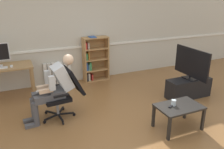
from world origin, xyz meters
TOP-DOWN VIEW (x-y plane):
  - ground_plane at (0.00, 0.00)m, footprint 18.00×18.00m
  - back_wall at (0.00, 2.65)m, footprint 12.00×0.13m
  - computer_desk at (-1.95, 2.15)m, footprint 1.36×0.65m
  - computer_mouse at (-1.70, 2.03)m, footprint 0.06×0.10m
  - bookshelf at (0.33, 2.44)m, footprint 0.68×0.29m
  - radiator at (-0.64, 2.54)m, footprint 0.70×0.08m
  - office_chair at (-0.83, 0.83)m, footprint 0.83×0.62m
  - person_seated at (-1.02, 0.82)m, footprint 1.01×0.41m
  - tv_stand at (1.92, 0.54)m, footprint 1.03×0.37m
  - tv_screen at (1.92, 0.54)m, footprint 0.20×1.01m
  - coffee_table at (0.85, -0.41)m, footprint 0.77×0.50m
  - drinking_glass at (0.77, -0.36)m, footprint 0.08×0.08m
  - spare_remote at (0.71, -0.37)m, footprint 0.15×0.10m

SIDE VIEW (x-z plane):
  - ground_plane at x=0.00m, z-range 0.00..0.00m
  - tv_stand at x=1.92m, z-range 0.00..0.44m
  - radiator at x=-0.64m, z-range 0.00..0.59m
  - coffee_table at x=0.85m, z-range 0.16..0.60m
  - spare_remote at x=0.71m, z-range 0.44..0.46m
  - drinking_glass at x=0.77m, z-range 0.44..0.55m
  - office_chair at x=-0.83m, z-range 0.04..1.00m
  - bookshelf at x=0.33m, z-range -0.03..1.18m
  - person_seated at x=-1.02m, z-range 0.04..1.26m
  - computer_desk at x=-1.95m, z-range 0.28..1.03m
  - computer_mouse at x=-1.70m, z-range 0.76..0.79m
  - tv_screen at x=1.92m, z-range 0.46..1.15m
  - back_wall at x=0.00m, z-range 0.00..2.70m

